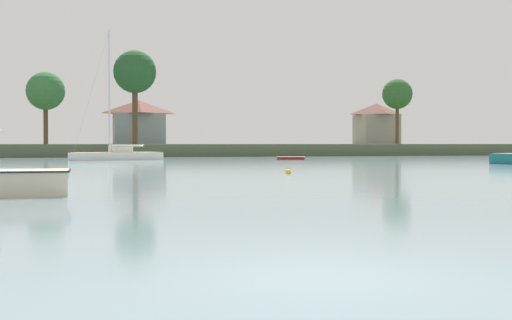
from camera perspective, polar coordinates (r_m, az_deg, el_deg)
The scene contains 10 objects.
ground_plane at distance 9.52m, azimuth 5.45°, elevation -9.03°, with size 435.74×435.74×0.00m, color gray.
far_shore_bank at distance 116.93m, azimuth -13.24°, elevation 0.88°, with size 196.08×57.72×1.61m, color #4C563D.
sailboat_white at distance 73.42m, azimuth -11.25°, elevation 0.21°, with size 9.65×5.33×13.80m.
dinghy_maroon at distance 74.56m, azimuth 2.85°, elevation 0.13°, with size 3.24×2.12×0.43m.
mooring_buoy_yellow at distance 40.05m, azimuth 2.64°, elevation -1.01°, with size 0.34×0.34×0.39m.
shore_tree_center at distance 100.86m, azimuth -16.73°, elevation 5.36°, with size 5.25×5.25×9.93m.
shore_tree_inland_c at distance 98.53m, azimuth -9.81°, elevation 7.00°, with size 5.88×5.88×12.90m.
shore_tree_center_left at distance 124.29m, azimuth 11.41°, elevation 5.24°, with size 5.21×5.21×11.27m.
cottage_eastern at distance 131.50m, azimuth 9.76°, elevation 2.98°, with size 7.57×6.54×7.48m.
cottage_near_water at distance 117.05m, azimuth -9.50°, elevation 3.11°, with size 8.76×6.76×7.20m.
Camera 1 is at (-3.25, -8.79, 1.72)m, focal length 49.25 mm.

